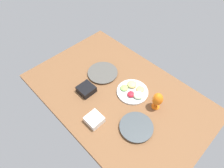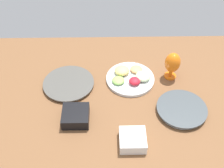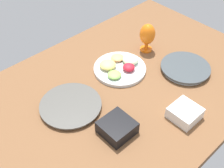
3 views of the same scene
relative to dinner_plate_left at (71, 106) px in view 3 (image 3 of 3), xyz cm
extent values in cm
cube|color=brown|center=(26.13, -6.40, -3.07)|extent=(160.00, 104.00, 4.00)
cylinder|color=silver|center=(0.00, 0.00, -0.43)|extent=(26.36, 26.36, 1.29)
cylinder|color=#4E4C47|center=(0.00, 0.00, 0.60)|extent=(28.66, 28.66, 0.77)
cylinder|color=silver|center=(60.06, -20.16, -0.23)|extent=(23.93, 23.93, 1.67)
cylinder|color=#3E4549|center=(60.06, -20.16, 1.11)|extent=(26.01, 26.01, 1.00)
cylinder|color=silver|center=(34.97, 3.50, -0.17)|extent=(27.56, 27.56, 1.80)
ellipsoid|color=beige|center=(42.04, 2.71, 2.58)|extent=(8.50, 8.50, 3.69)
ellipsoid|color=#F2A566|center=(38.81, 9.36, 1.88)|extent=(7.10, 7.10, 2.31)
ellipsoid|color=#F9E072|center=(30.37, 7.86, 2.52)|extent=(8.56, 8.56, 3.57)
ellipsoid|color=#8CC659|center=(28.00, 0.26, 1.87)|extent=(7.09, 7.09, 2.28)
ellipsoid|color=red|center=(37.05, -0.99, 2.38)|extent=(6.25, 6.25, 3.31)
cylinder|color=orange|center=(58.40, 6.03, -0.57)|extent=(6.82, 6.82, 1.00)
cylinder|color=orange|center=(58.40, 6.03, 1.71)|extent=(2.00, 2.00, 3.56)
ellipsoid|color=orange|center=(58.40, 6.03, 9.62)|extent=(8.68, 8.68, 12.25)
cube|color=black|center=(5.89, -24.77, 1.87)|extent=(13.32, 13.32, 5.88)
cube|color=tan|center=(5.89, -24.77, 3.76)|extent=(10.92, 10.92, 1.88)
cube|color=white|center=(33.38, -39.34, 1.72)|extent=(12.30, 12.30, 5.57)
cube|color=#F9E072|center=(33.38, -39.34, 3.50)|extent=(10.08, 10.08, 1.78)
camera|label=1|loc=(96.04, -81.13, 133.82)|focal=30.74mm
camera|label=2|loc=(22.47, -115.67, 114.99)|focal=46.37mm
camera|label=3|loc=(-47.03, -78.39, 98.46)|focal=46.17mm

